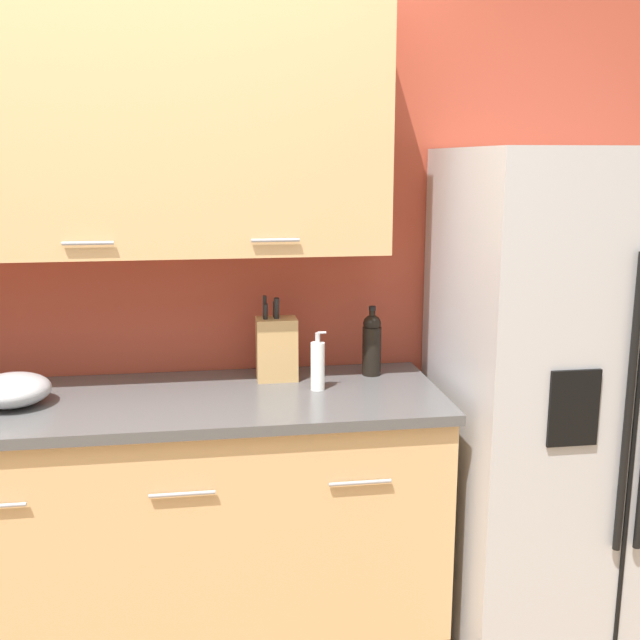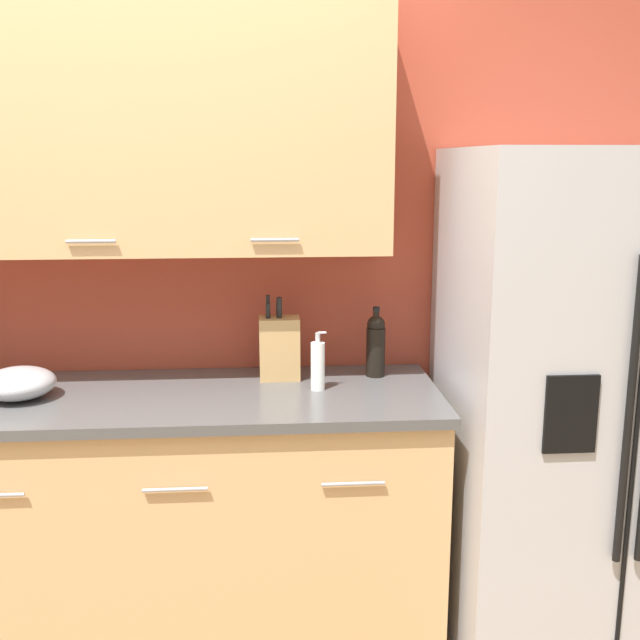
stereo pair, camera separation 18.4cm
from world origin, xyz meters
The scene contains 7 objects.
wall_back centered at (0.01, 0.98, 1.46)m, with size 10.00×0.39×2.60m.
counter_unit centered at (0.02, 0.70, 0.46)m, with size 2.33×0.64×0.90m.
refrigerator centered at (1.68, 0.62, 0.86)m, with size 0.92×0.79×1.73m.
knife_block centered at (0.63, 0.85, 1.02)m, with size 0.15×0.10×0.31m.
wine_bottle centered at (0.99, 0.86, 1.02)m, with size 0.07×0.07×0.26m.
soap_dispenser centered at (0.76, 0.70, 0.99)m, with size 0.05×0.05×0.21m.
mixing_bowl centered at (-0.25, 0.68, 0.95)m, with size 0.25×0.25×0.10m.
Camera 2 is at (0.58, -1.80, 1.69)m, focal length 42.00 mm.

